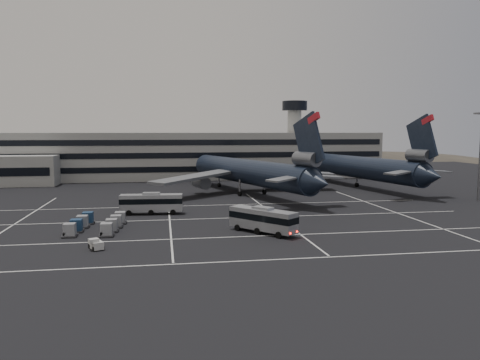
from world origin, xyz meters
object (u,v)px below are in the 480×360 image
trijet_main (249,172)px  bus_near (263,219)px  uld_cluster (97,224)px  bus_far (151,202)px

trijet_main → bus_near: 40.98m
trijet_main → uld_cluster: size_ratio=4.69×
bus_near → uld_cluster: (-23.69, 6.28, -1.17)m
bus_near → bus_far: size_ratio=0.90×
trijet_main → bus_near: bearing=-116.4°
bus_near → bus_far: bearing=92.1°
bus_near → uld_cluster: bearing=126.0°
bus_far → bus_near: bearing=-134.7°
uld_cluster → bus_near: bearing=-14.8°
bus_far → uld_cluster: (-7.70, -11.95, -1.18)m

